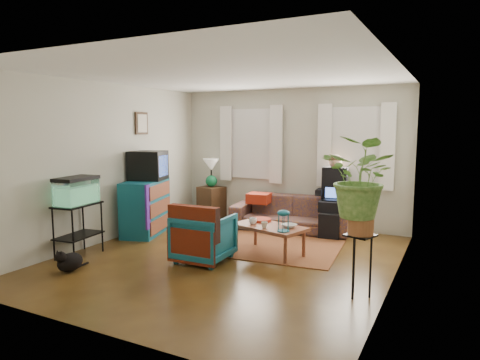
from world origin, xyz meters
The scene contains 31 objects.
floor centered at (0.00, 0.00, 0.00)m, with size 4.50×5.00×0.01m, color #4F2B14.
ceiling centered at (0.00, 0.00, 2.60)m, with size 4.50×5.00×0.01m, color white.
wall_back centered at (0.00, 2.50, 1.30)m, with size 4.50×0.01×2.60m, color silver.
wall_front centered at (0.00, -2.50, 1.30)m, with size 4.50×0.01×2.60m, color silver.
wall_left centered at (-2.25, 0.00, 1.30)m, with size 0.01×5.00×2.60m, color silver.
wall_right centered at (2.25, 0.00, 1.30)m, with size 0.01×5.00×2.60m, color silver.
window_left centered at (-0.80, 2.48, 1.55)m, with size 1.08×0.04×1.38m, color white.
window_right centered at (1.25, 2.48, 1.55)m, with size 1.08×0.04×1.38m, color white.
curtains_left centered at (-0.80, 2.40, 1.55)m, with size 1.36×0.06×1.50m, color white.
curtains_right centered at (1.25, 2.40, 1.55)m, with size 1.36×0.06×1.50m, color white.
picture_frame centered at (-2.21, 0.85, 1.95)m, with size 0.04×0.32×0.40m, color #3D2616.
area_rug centered at (0.38, 0.83, 0.01)m, with size 2.00×1.60×0.01m, color brown.
sofa centered at (0.20, 2.05, 0.42)m, with size 2.14×0.84×0.84m, color brown.
seated_person centered at (0.97, 2.13, 0.64)m, with size 0.53×0.66×1.27m, color black, non-canonical shape.
side_table centered at (-1.65, 2.31, 0.32)m, with size 0.45×0.45×0.65m, color #422F19.
table_lamp centered at (-1.65, 2.31, 0.93)m, with size 0.33×0.33×0.59m, color white, non-canonical shape.
dresser centered at (-1.99, 0.61, 0.48)m, with size 0.53×1.06×0.96m, color #105864.
crt_tv centered at (-2.00, 0.72, 1.21)m, with size 0.58×0.53×0.51m, color black.
aquarium_stand centered at (-2.00, -0.88, 0.39)m, with size 0.39×0.69×0.78m, color black.
aquarium centered at (-2.00, -0.88, 0.98)m, with size 0.35×0.63×0.41m, color #7FD899.
black_cat centered at (-1.56, -1.44, 0.16)m, with size 0.24×0.37×0.32m, color black.
armchair centered at (-0.25, -0.22, 0.37)m, with size 0.72×0.68×0.74m, color #105361.
serape_throw centered at (-0.25, -0.51, 0.53)m, with size 0.75×0.17×0.61m, color #9E0A0A.
coffee_table centered at (0.45, 0.47, 0.22)m, with size 1.06×0.58×0.44m, color brown.
cup_a centered at (0.20, 0.44, 0.49)m, with size 0.12×0.12×0.09m, color white.
cup_b centered at (0.45, 0.29, 0.48)m, with size 0.10×0.10×0.09m, color beige.
bowl centered at (0.76, 0.48, 0.47)m, with size 0.21×0.21×0.05m, color white.
snack_tray centered at (0.21, 0.69, 0.46)m, with size 0.33×0.33×0.04m, color #B21414.
birdcage centered at (0.77, 0.23, 0.59)m, with size 0.17×0.17×0.31m, color #115B6B, non-canonical shape.
plant_stand centered at (1.97, -0.53, 0.36)m, with size 0.30×0.30×0.71m, color black.
potted_plant centered at (1.97, -0.53, 1.20)m, with size 0.81×0.70×0.90m, color #599947.
Camera 1 is at (2.89, -5.23, 1.89)m, focal length 32.00 mm.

